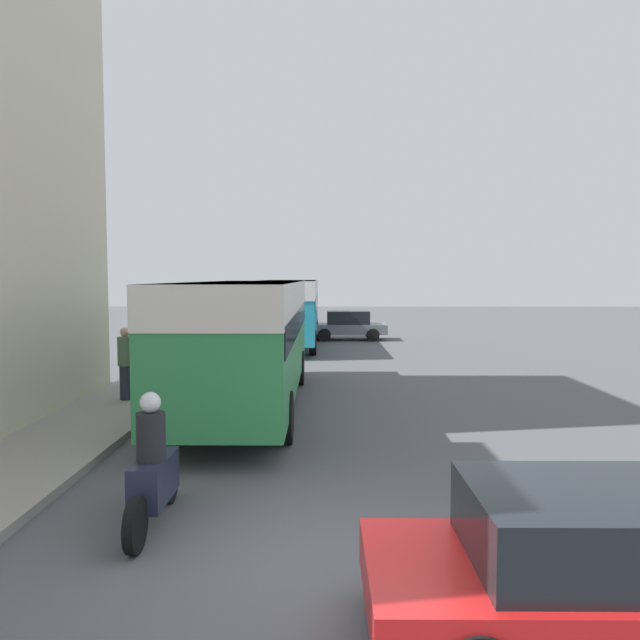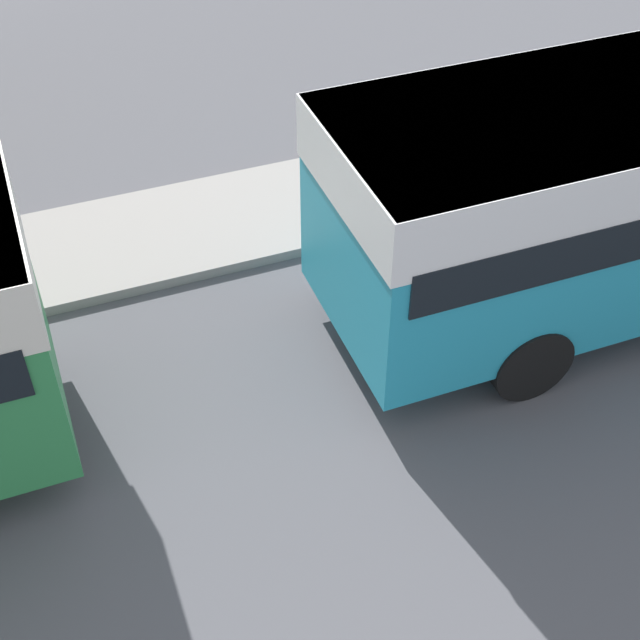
# 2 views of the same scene
# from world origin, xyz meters

# --- Properties ---
(ground_plane) EXTENTS (120.00, 120.00, 0.00)m
(ground_plane) POSITION_xyz_m (0.00, 0.00, 0.00)
(ground_plane) COLOR #515156
(bus_lead) EXTENTS (2.49, 10.44, 3.03)m
(bus_lead) POSITION_xyz_m (-2.03, 8.34, 1.97)
(bus_lead) COLOR #2D8447
(bus_lead) RESTS_ON ground_plane
(bus_following) EXTENTS (2.65, 9.92, 3.00)m
(bus_following) POSITION_xyz_m (-1.83, 21.64, 1.95)
(bus_following) COLOR teal
(bus_following) RESTS_ON ground_plane
(motorcycle_behind_lead) EXTENTS (0.38, 2.24, 1.73)m
(motorcycle_behind_lead) POSITION_xyz_m (-2.34, 1.17, 0.68)
(motorcycle_behind_lead) COLOR #1E2338
(motorcycle_behind_lead) RESTS_ON ground_plane
(car_crossing) EXTENTS (3.83, 1.84, 1.46)m
(car_crossing) POSITION_xyz_m (1.01, 24.69, 0.76)
(car_crossing) COLOR slate
(car_crossing) RESTS_ON ground_plane
(car_far_curb) EXTENTS (3.91, 1.92, 1.37)m
(car_far_curb) POSITION_xyz_m (2.12, -1.37, 0.72)
(car_far_curb) COLOR red
(car_far_curb) RESTS_ON ground_plane
(pedestrian_near_curb) EXTENTS (0.37, 0.37, 1.77)m
(pedestrian_near_curb) POSITION_xyz_m (-5.05, 8.57, 1.06)
(pedestrian_near_curb) COLOR #232838
(pedestrian_near_curb) RESTS_ON sidewalk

